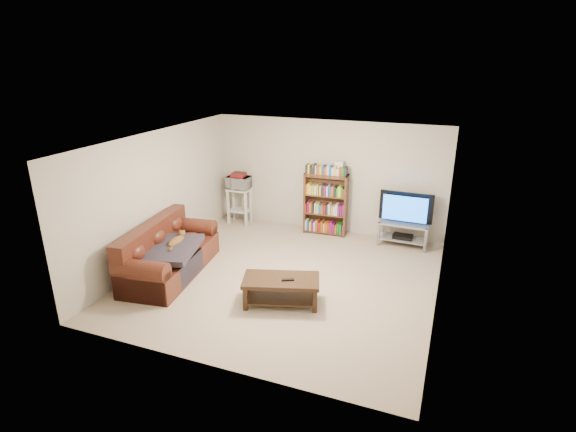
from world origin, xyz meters
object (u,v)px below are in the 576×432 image
at_px(bookshelf, 326,203).
at_px(tv_stand, 403,230).
at_px(sofa, 167,256).
at_px(coffee_table, 281,286).

bearing_deg(bookshelf, tv_stand, -5.26).
bearing_deg(bookshelf, sofa, -128.89).
xyz_separation_m(sofa, coffee_table, (2.26, -0.23, -0.03)).
bearing_deg(sofa, tv_stand, 28.51).
xyz_separation_m(sofa, tv_stand, (3.73, 2.73, 0.01)).
distance_m(sofa, coffee_table, 2.28).
height_order(coffee_table, tv_stand, tv_stand).
bearing_deg(bookshelf, coffee_table, -88.86).
relative_size(sofa, tv_stand, 2.29).
height_order(sofa, bookshelf, bookshelf).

